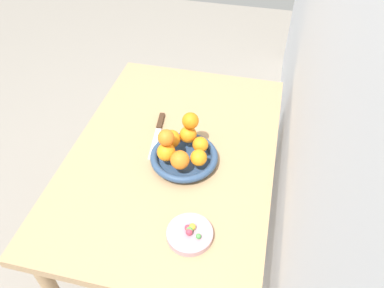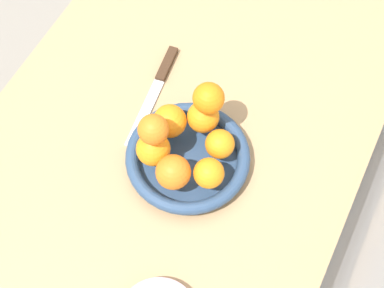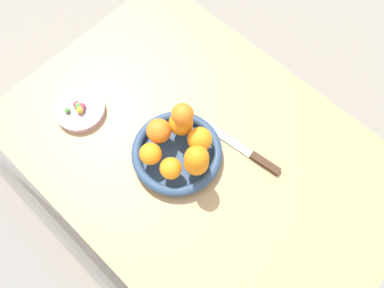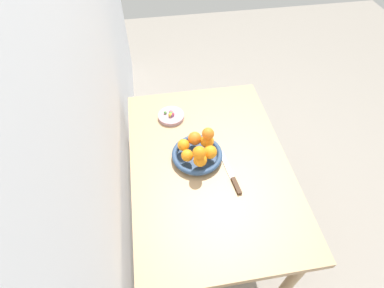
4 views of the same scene
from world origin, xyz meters
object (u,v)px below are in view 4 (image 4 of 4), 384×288
orange_6 (199,153)px  candy_ball_3 (171,112)px  orange_1 (184,145)px  orange_7 (209,134)px  candy_ball_4 (173,114)px  candy_ball_6 (171,113)px  fruit_bowl (197,155)px  candy_dish (171,116)px  orange_3 (200,160)px  orange_5 (208,141)px  knife (231,175)px  orange_0 (195,138)px  orange_4 (211,152)px  candy_ball_0 (165,112)px  candy_ball_5 (171,113)px  candy_ball_2 (170,115)px  dining_table (209,173)px  orange_2 (187,155)px  candy_ball_1 (171,115)px

orange_6 → candy_ball_3: size_ratio=2.87×
orange_1 → orange_7: orange_7 is taller
candy_ball_4 → candy_ball_6: size_ratio=1.18×
fruit_bowl → candy_dish: fruit_bowl is taller
orange_3 → orange_5: size_ratio=0.97×
orange_7 → knife: 0.22m
orange_0 → orange_4: (-0.09, -0.06, -0.00)m
orange_1 → candy_ball_4: bearing=5.2°
candy_ball_0 → fruit_bowl: bearing=-158.7°
candy_ball_4 → orange_7: bearing=-151.6°
candy_ball_5 → candy_ball_6: (0.00, -0.00, -0.00)m
fruit_bowl → candy_ball_0: fruit_bowl is taller
candy_dish → candy_ball_6: candy_ball_6 is taller
candy_ball_3 → orange_5: bearing=-150.8°
candy_ball_6 → candy_ball_4: bearing=-138.0°
candy_ball_2 → knife: 0.48m
orange_3 → candy_ball_2: bearing=15.4°
candy_dish → candy_ball_0: size_ratio=8.72×
orange_0 → candy_ball_6: 0.26m
dining_table → orange_5: 0.18m
orange_2 → candy_ball_4: bearing=5.6°
fruit_bowl → candy_ball_3: 0.32m
orange_5 → candy_ball_3: bearing=29.2°
orange_6 → candy_ball_0: size_ratio=3.72×
orange_1 → orange_6: size_ratio=0.96×
dining_table → candy_ball_3: candy_ball_3 is taller
fruit_bowl → candy_ball_3: size_ratio=11.62×
orange_1 → candy_ball_6: bearing=6.7°
candy_ball_6 → orange_0: bearing=-159.2°
candy_dish → orange_5: 0.31m
orange_3 → candy_ball_6: 0.38m
orange_1 → knife: size_ratio=0.23×
candy_ball_6 → knife: 0.49m
orange_0 → candy_ball_4: 0.25m
orange_2 → candy_ball_0: bearing=11.4°
orange_4 → candy_ball_1: size_ratio=3.59×
orange_2 → orange_3: size_ratio=0.90×
fruit_bowl → orange_2: (-0.03, 0.05, 0.05)m
candy_dish → orange_7: orange_7 is taller
orange_7 → candy_ball_5: (0.27, 0.15, -0.10)m
candy_dish → orange_4: size_ratio=2.16×
fruit_bowl → orange_4: size_ratio=3.71×
candy_ball_1 → candy_ball_3: (0.02, -0.00, 0.00)m
dining_table → orange_7: bearing=-3.3°
candy_ball_2 → candy_ball_3: size_ratio=1.02×
candy_ball_1 → orange_7: bearing=-149.4°
dining_table → orange_1: orange_1 is taller
orange_5 → orange_6: size_ratio=1.09×
orange_1 → orange_5: size_ratio=0.89×
orange_2 → orange_7: orange_7 is taller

